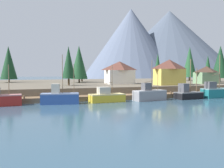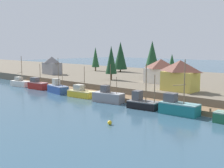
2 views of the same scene
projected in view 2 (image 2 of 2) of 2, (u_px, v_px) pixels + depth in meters
ground_plane at (147, 91)px, 83.14m from camera, size 400.00×400.00×1.00m
dock at (104, 95)px, 69.92m from camera, size 80.00×4.00×1.60m
shoreline_bank at (169, 81)px, 91.64m from camera, size 400.00×56.00×2.50m
fishing_boat_white at (20, 83)px, 89.37m from camera, size 7.39×3.56×9.46m
fishing_boat_red at (37, 85)px, 83.38m from camera, size 6.90×2.90×7.50m
fishing_boat_blue at (58, 88)px, 76.05m from camera, size 7.41×3.70×9.45m
fishing_boat_yellow at (81, 93)px, 69.82m from camera, size 7.31×3.44×7.61m
fishing_boat_grey at (108, 97)px, 63.21m from camera, size 7.46×3.89×8.57m
fishing_boat_black at (143, 103)px, 56.78m from camera, size 6.55×3.81×8.98m
fishing_boat_teal at (178, 107)px, 51.64m from camera, size 7.25×3.30×10.12m
house_yellow at (180, 75)px, 63.07m from camera, size 7.78×4.92×6.87m
house_grey at (52, 65)px, 102.94m from camera, size 6.92×4.49×6.39m
house_white at (161, 71)px, 77.19m from camera, size 8.05×5.93×6.55m
conifer_near_left at (172, 63)px, 95.60m from camera, size 3.19×3.19×7.59m
conifer_near_right at (152, 57)px, 91.03m from camera, size 5.39×5.39×11.82m
conifer_back_left at (111, 60)px, 84.60m from camera, size 3.44×3.44×10.20m
conifer_back_right at (95, 57)px, 117.19m from camera, size 3.16×3.16×9.84m
conifer_far_left at (120, 56)px, 112.37m from camera, size 5.36×5.36×11.90m
channel_buoy at (110, 123)px, 44.89m from camera, size 0.70×0.70×0.70m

